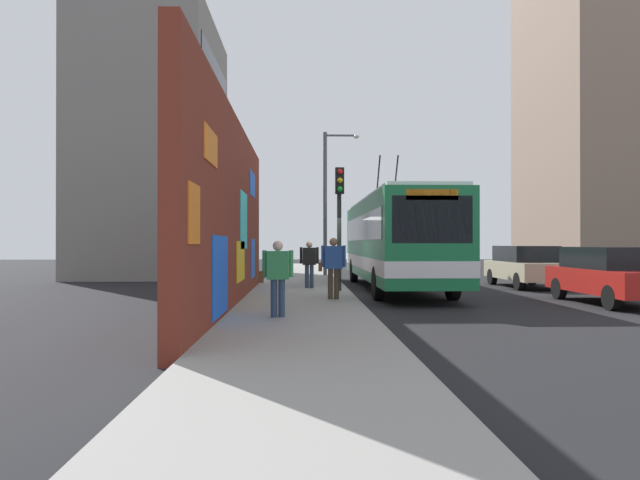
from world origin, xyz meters
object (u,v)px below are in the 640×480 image
(pedestrian_at_curb, at_px, (333,263))
(pedestrian_near_wall, at_px, (277,273))
(city_bus, at_px, (394,239))
(parked_car_champagne, at_px, (526,265))
(parked_car_red, at_px, (611,274))
(street_lamp, at_px, (329,193))
(traffic_light, at_px, (339,207))
(pedestrian_midblock, at_px, (309,261))

(pedestrian_at_curb, relative_size, pedestrian_near_wall, 1.06)
(city_bus, relative_size, pedestrian_near_wall, 7.75)
(parked_car_champagne, height_order, pedestrian_at_curb, pedestrian_at_curb)
(parked_car_red, distance_m, parked_car_champagne, 6.04)
(parked_car_champagne, bearing_deg, street_lamp, 51.88)
(city_bus, bearing_deg, street_lamp, 17.46)
(parked_car_champagne, distance_m, pedestrian_near_wall, 13.25)
(city_bus, bearing_deg, pedestrian_near_wall, 156.28)
(traffic_light, bearing_deg, city_bus, -41.98)
(city_bus, height_order, street_lamp, street_lamp)
(parked_car_red, xyz_separation_m, pedestrian_at_curb, (0.15, 7.70, 0.30))
(pedestrian_midblock, relative_size, pedestrian_near_wall, 1.01)
(parked_car_champagne, height_order, pedestrian_near_wall, pedestrian_near_wall)
(parked_car_red, bearing_deg, pedestrian_near_wall, 111.77)
(parked_car_champagne, distance_m, pedestrian_midblock, 8.56)
(pedestrian_midblock, distance_m, street_lamp, 8.36)
(parked_car_red, relative_size, pedestrian_midblock, 2.78)
(parked_car_red, relative_size, pedestrian_at_curb, 2.64)
(parked_car_red, distance_m, pedestrian_midblock, 9.22)
(street_lamp, bearing_deg, parked_car_champagne, -128.12)
(parked_car_champagne, bearing_deg, pedestrian_near_wall, 136.84)
(city_bus, xyz_separation_m, pedestrian_near_wall, (-8.80, 3.87, -0.77))
(parked_car_red, distance_m, pedestrian_at_curb, 7.70)
(parked_car_red, distance_m, traffic_light, 8.11)
(pedestrian_midblock, height_order, pedestrian_near_wall, pedestrian_midblock)
(traffic_light, bearing_deg, street_lamp, -0.54)
(pedestrian_near_wall, relative_size, street_lamp, 0.23)
(city_bus, xyz_separation_m, pedestrian_midblock, (-1.17, 3.11, -0.76))
(traffic_light, height_order, street_lamp, street_lamp)
(pedestrian_near_wall, distance_m, traffic_light, 6.87)
(city_bus, bearing_deg, pedestrian_midblock, 110.67)
(pedestrian_at_curb, relative_size, pedestrian_midblock, 1.05)
(street_lamp, bearing_deg, pedestrian_midblock, 172.35)
(traffic_light, bearing_deg, parked_car_champagne, -66.11)
(parked_car_red, xyz_separation_m, traffic_light, (2.79, 7.35, 2.00))
(parked_car_champagne, xyz_separation_m, traffic_light, (-3.26, 7.35, 2.00))
(pedestrian_near_wall, bearing_deg, street_lamp, -6.68)
(city_bus, height_order, parked_car_red, city_bus)
(pedestrian_at_curb, distance_m, traffic_light, 3.16)
(pedestrian_midblock, bearing_deg, parked_car_red, -115.75)
(city_bus, bearing_deg, parked_car_champagne, -80.53)
(parked_car_red, height_order, street_lamp, street_lamp)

